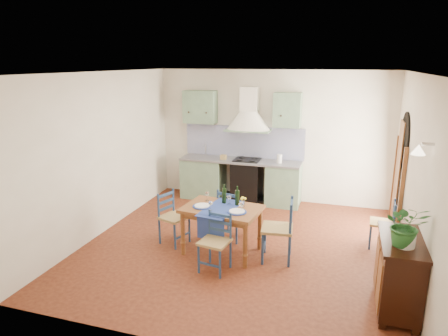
{
  "coord_description": "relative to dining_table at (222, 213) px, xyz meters",
  "views": [
    {
      "loc": [
        1.53,
        -5.86,
        2.97
      ],
      "look_at": [
        -0.38,
        0.3,
        1.23
      ],
      "focal_mm": 32.0,
      "sensor_mm": 36.0,
      "label": 1
    }
  ],
  "objects": [
    {
      "name": "potted_plant",
      "position": [
        2.48,
        -1.01,
        0.52
      ],
      "size": [
        0.48,
        0.43,
        0.51
      ],
      "primitive_type": "imported",
      "rotation": [
        0.0,
        0.0,
        0.07
      ],
      "color": "#235E27",
      "rests_on": "sideboard"
    },
    {
      "name": "back_wall",
      "position": [
        -0.23,
        2.58,
        0.38
      ],
      "size": [
        5.0,
        0.96,
        2.8
      ],
      "color": "silver",
      "rests_on": "ground"
    },
    {
      "name": "chair_left",
      "position": [
        -0.89,
        0.09,
        -0.21
      ],
      "size": [
        0.52,
        0.52,
        0.88
      ],
      "color": "navy",
      "rests_on": "ground"
    },
    {
      "name": "chair_right",
      "position": [
        0.91,
        0.01,
        -0.16
      ],
      "size": [
        0.5,
        0.5,
        0.98
      ],
      "color": "navy",
      "rests_on": "ground"
    },
    {
      "name": "right_wall",
      "position": [
        2.73,
        0.57,
        0.67
      ],
      "size": [
        0.26,
        5.0,
        2.8
      ],
      "color": "silver",
      "rests_on": "ground"
    },
    {
      "name": "chair_near",
      "position": [
        0.08,
        -0.56,
        -0.22
      ],
      "size": [
        0.46,
        0.46,
        0.86
      ],
      "color": "navy",
      "rests_on": "ground"
    },
    {
      "name": "chair_far",
      "position": [
        0.0,
        0.52,
        -0.2
      ],
      "size": [
        0.5,
        0.5,
        0.9
      ],
      "color": "navy",
      "rests_on": "ground"
    },
    {
      "name": "dining_table",
      "position": [
        0.0,
        0.0,
        0.0
      ],
      "size": [
        1.27,
        0.98,
        1.07
      ],
      "color": "brown",
      "rests_on": "ground"
    },
    {
      "name": "ceiling",
      "position": [
        0.23,
        0.29,
        2.14
      ],
      "size": [
        5.0,
        5.0,
        0.01
      ],
      "primitive_type": "cube",
      "color": "silver",
      "rests_on": "back_wall"
    },
    {
      "name": "sideboard",
      "position": [
        2.49,
        -0.82,
        -0.16
      ],
      "size": [
        0.5,
        1.05,
        0.94
      ],
      "color": "black",
      "rests_on": "ground"
    },
    {
      "name": "chair_spare",
      "position": [
        2.46,
        0.94,
        -0.25
      ],
      "size": [
        0.4,
        0.4,
        0.81
      ],
      "color": "navy",
      "rests_on": "ground"
    },
    {
      "name": "floor",
      "position": [
        0.23,
        0.29,
        -0.67
      ],
      "size": [
        5.0,
        5.0,
        0.0
      ],
      "primitive_type": "plane",
      "color": "#3E160D",
      "rests_on": "ground"
    },
    {
      "name": "left_wall",
      "position": [
        -2.27,
        0.29,
        0.73
      ],
      "size": [
        0.04,
        5.0,
        2.8
      ],
      "primitive_type": "cube",
      "color": "silver",
      "rests_on": "ground"
    }
  ]
}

